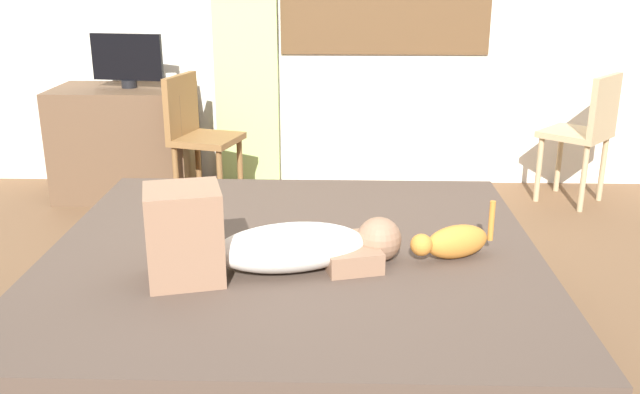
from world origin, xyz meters
TOP-DOWN VIEW (x-y plane):
  - ground_plane at (0.00, 0.00)m, footprint 16.00×16.00m
  - bed at (-0.04, 0.04)m, footprint 1.99×1.93m
  - person_lying at (-0.13, -0.18)m, footprint 0.94×0.47m
  - cat at (0.57, -0.04)m, footprint 0.34×0.20m
  - desk at (-1.31, 2.04)m, footprint 0.90×0.56m
  - tv_monitor at (-1.25, 2.04)m, footprint 0.48×0.10m
  - cup at (-0.98, 2.07)m, footprint 0.07×0.07m
  - chair_by_desk at (-0.77, 1.78)m, footprint 0.47×0.47m
  - chair_spare at (1.73, 1.93)m, footprint 0.54×0.54m
  - curtain_left at (-0.51, 2.32)m, footprint 0.44×0.06m

SIDE VIEW (x-z plane):
  - ground_plane at x=0.00m, z-range 0.00..0.00m
  - bed at x=-0.04m, z-range 0.00..0.44m
  - desk at x=-1.31m, z-range 0.00..0.74m
  - cat at x=0.57m, z-range 0.40..0.61m
  - chair_by_desk at x=-0.77m, z-range 0.08..0.94m
  - chair_spare at x=1.73m, z-range 0.08..0.94m
  - person_lying at x=-0.13m, z-range 0.38..0.72m
  - cup at x=-0.98m, z-range 0.74..0.83m
  - tv_monitor at x=-1.25m, z-range 0.75..1.10m
  - curtain_left at x=-0.51m, z-range 0.00..2.41m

